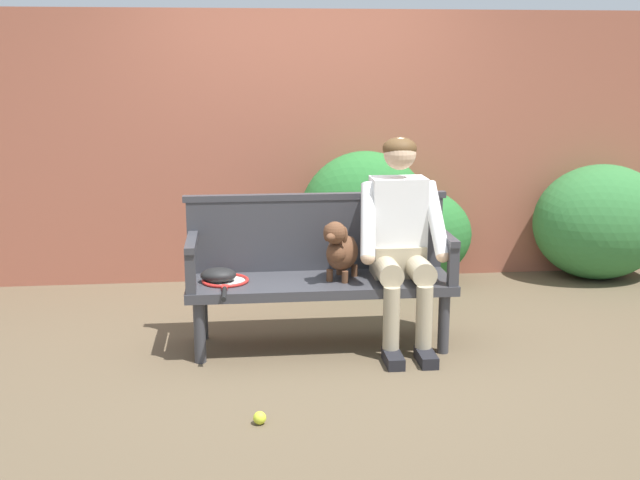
{
  "coord_description": "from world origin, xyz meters",
  "views": [
    {
      "loc": [
        -0.5,
        -4.72,
        1.78
      ],
      "look_at": [
        0.0,
        0.0,
        0.69
      ],
      "focal_mm": 44.54,
      "sensor_mm": 36.0,
      "label": 1
    }
  ],
  "objects_px": {
    "person_seated": "(400,235)",
    "tennis_racket": "(225,281)",
    "baseball_glove": "(218,275)",
    "garden_bench": "(320,288)",
    "tennis_ball": "(260,418)",
    "dog_on_bench": "(340,250)"
  },
  "relations": [
    {
      "from": "person_seated",
      "to": "tennis_racket",
      "type": "distance_m",
      "value": 1.12
    },
    {
      "from": "tennis_racket",
      "to": "baseball_glove",
      "type": "xyz_separation_m",
      "value": [
        -0.04,
        0.02,
        0.04
      ]
    },
    {
      "from": "garden_bench",
      "to": "baseball_glove",
      "type": "relative_size",
      "value": 7.47
    },
    {
      "from": "baseball_glove",
      "to": "tennis_ball",
      "type": "relative_size",
      "value": 3.33
    },
    {
      "from": "garden_bench",
      "to": "tennis_ball",
      "type": "bearing_deg",
      "value": -111.24
    },
    {
      "from": "person_seated",
      "to": "dog_on_bench",
      "type": "relative_size",
      "value": 3.38
    },
    {
      "from": "garden_bench",
      "to": "baseball_glove",
      "type": "distance_m",
      "value": 0.64
    },
    {
      "from": "tennis_ball",
      "to": "dog_on_bench",
      "type": "bearing_deg",
      "value": 62.64
    },
    {
      "from": "dog_on_bench",
      "to": "baseball_glove",
      "type": "xyz_separation_m",
      "value": [
        -0.75,
        0.02,
        -0.15
      ]
    },
    {
      "from": "dog_on_bench",
      "to": "tennis_racket",
      "type": "bearing_deg",
      "value": 179.63
    },
    {
      "from": "garden_bench",
      "to": "baseball_glove",
      "type": "height_order",
      "value": "baseball_glove"
    },
    {
      "from": "garden_bench",
      "to": "dog_on_bench",
      "type": "height_order",
      "value": "dog_on_bench"
    },
    {
      "from": "tennis_racket",
      "to": "tennis_ball",
      "type": "bearing_deg",
      "value": -80.81
    },
    {
      "from": "tennis_ball",
      "to": "baseball_glove",
      "type": "bearing_deg",
      "value": 101.18
    },
    {
      "from": "garden_bench",
      "to": "tennis_racket",
      "type": "height_order",
      "value": "tennis_racket"
    },
    {
      "from": "baseball_glove",
      "to": "tennis_ball",
      "type": "xyz_separation_m",
      "value": [
        0.21,
        -1.07,
        -0.45
      ]
    },
    {
      "from": "garden_bench",
      "to": "dog_on_bench",
      "type": "distance_m",
      "value": 0.28
    },
    {
      "from": "dog_on_bench",
      "to": "baseball_glove",
      "type": "bearing_deg",
      "value": 178.14
    },
    {
      "from": "person_seated",
      "to": "tennis_racket",
      "type": "height_order",
      "value": "person_seated"
    },
    {
      "from": "tennis_racket",
      "to": "baseball_glove",
      "type": "height_order",
      "value": "baseball_glove"
    },
    {
      "from": "baseball_glove",
      "to": "tennis_racket",
      "type": "bearing_deg",
      "value": -23.46
    },
    {
      "from": "dog_on_bench",
      "to": "tennis_ball",
      "type": "distance_m",
      "value": 1.32
    }
  ]
}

